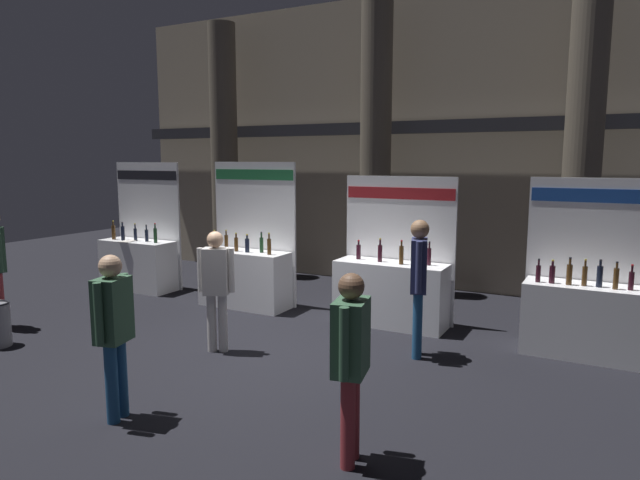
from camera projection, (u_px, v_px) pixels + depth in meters
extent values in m
plane|color=black|center=(261.00, 351.00, 7.56)|extent=(24.93, 24.93, 0.00)
cube|color=tan|center=(393.00, 143.00, 11.43)|extent=(12.47, 0.25, 5.78)
cube|color=#2D2D33|center=(388.00, 128.00, 11.12)|extent=(12.47, 0.20, 0.24)
cylinder|color=#665B4C|center=(224.00, 152.00, 12.30)|extent=(0.59, 0.59, 5.44)
cylinder|color=#665B4C|center=(375.00, 151.00, 10.63)|extent=(0.59, 0.59, 5.44)
cylinder|color=#665B4C|center=(583.00, 149.00, 8.96)|extent=(0.59, 0.59, 5.44)
cube|color=white|center=(138.00, 265.00, 11.06)|extent=(1.54, 0.60, 0.98)
cube|color=white|center=(149.00, 225.00, 11.25)|extent=(1.61, 0.04, 2.50)
cube|color=black|center=(146.00, 175.00, 11.09)|extent=(1.57, 0.01, 0.18)
cylinder|color=#472D14|center=(114.00, 232.00, 11.14)|extent=(0.07, 0.07, 0.28)
cylinder|color=#472D14|center=(113.00, 224.00, 11.11)|extent=(0.03, 0.03, 0.08)
cylinder|color=gold|center=(113.00, 221.00, 11.11)|extent=(0.03, 0.03, 0.02)
cylinder|color=black|center=(123.00, 233.00, 11.01)|extent=(0.07, 0.07, 0.28)
cylinder|color=black|center=(122.00, 225.00, 10.99)|extent=(0.03, 0.03, 0.07)
cylinder|color=black|center=(122.00, 222.00, 10.98)|extent=(0.03, 0.03, 0.02)
cylinder|color=black|center=(135.00, 235.00, 10.94)|extent=(0.06, 0.06, 0.24)
cylinder|color=black|center=(135.00, 226.00, 10.92)|extent=(0.03, 0.03, 0.08)
cylinder|color=gold|center=(135.00, 224.00, 10.91)|extent=(0.03, 0.03, 0.02)
cylinder|color=black|center=(147.00, 236.00, 10.86)|extent=(0.06, 0.06, 0.23)
cylinder|color=black|center=(146.00, 228.00, 10.84)|extent=(0.03, 0.03, 0.08)
cylinder|color=black|center=(146.00, 225.00, 10.83)|extent=(0.03, 0.03, 0.02)
cylinder|color=#19381E|center=(155.00, 236.00, 10.69)|extent=(0.07, 0.07, 0.28)
cylinder|color=#19381E|center=(155.00, 226.00, 10.67)|extent=(0.03, 0.03, 0.08)
cylinder|color=red|center=(155.00, 224.00, 10.66)|extent=(0.03, 0.03, 0.02)
cube|color=silver|center=(128.00, 241.00, 10.86)|extent=(0.27, 0.37, 0.02)
cube|color=white|center=(245.00, 279.00, 9.77)|extent=(1.60, 0.60, 0.98)
cube|color=white|center=(255.00, 233.00, 9.95)|extent=(1.68, 0.04, 2.52)
cube|color=#1E6638|center=(253.00, 175.00, 9.78)|extent=(1.63, 0.01, 0.18)
cylinder|color=black|center=(215.00, 242.00, 9.92)|extent=(0.07, 0.07, 0.25)
cylinder|color=black|center=(214.00, 233.00, 9.90)|extent=(0.03, 0.03, 0.07)
cylinder|color=gold|center=(214.00, 231.00, 9.89)|extent=(0.03, 0.03, 0.02)
cylinder|color=#472D14|center=(226.00, 242.00, 9.84)|extent=(0.06, 0.06, 0.26)
cylinder|color=#472D14|center=(226.00, 233.00, 9.81)|extent=(0.03, 0.03, 0.07)
cylinder|color=gold|center=(226.00, 230.00, 9.80)|extent=(0.03, 0.03, 0.02)
cylinder|color=#472D14|center=(236.00, 244.00, 9.68)|extent=(0.07, 0.07, 0.24)
cylinder|color=#472D14|center=(236.00, 236.00, 9.66)|extent=(0.03, 0.03, 0.07)
cylinder|color=gold|center=(236.00, 233.00, 9.65)|extent=(0.03, 0.03, 0.02)
cylinder|color=black|center=(247.00, 246.00, 9.57)|extent=(0.08, 0.08, 0.23)
cylinder|color=black|center=(247.00, 237.00, 9.55)|extent=(0.03, 0.03, 0.06)
cylinder|color=gold|center=(247.00, 235.00, 9.55)|extent=(0.03, 0.03, 0.02)
cylinder|color=#19381E|center=(262.00, 245.00, 9.54)|extent=(0.07, 0.07, 0.26)
cylinder|color=#19381E|center=(261.00, 235.00, 9.52)|extent=(0.03, 0.03, 0.08)
cylinder|color=black|center=(261.00, 232.00, 9.51)|extent=(0.03, 0.03, 0.02)
cylinder|color=#472D14|center=(269.00, 247.00, 9.34)|extent=(0.07, 0.07, 0.27)
cylinder|color=#472D14|center=(269.00, 236.00, 9.31)|extent=(0.03, 0.03, 0.09)
cylinder|color=gold|center=(269.00, 233.00, 9.30)|extent=(0.03, 0.03, 0.02)
cube|color=white|center=(390.00, 294.00, 8.66)|extent=(1.72, 0.60, 0.99)
cube|color=white|center=(399.00, 249.00, 8.86)|extent=(1.81, 0.04, 2.30)
cube|color=maroon|center=(399.00, 193.00, 8.71)|extent=(1.76, 0.01, 0.18)
cylinder|color=black|center=(359.00, 252.00, 8.87)|extent=(0.07, 0.07, 0.23)
cylinder|color=black|center=(359.00, 243.00, 8.85)|extent=(0.03, 0.03, 0.06)
cylinder|color=red|center=(359.00, 240.00, 8.85)|extent=(0.03, 0.03, 0.02)
cylinder|color=black|center=(380.00, 253.00, 8.64)|extent=(0.07, 0.07, 0.26)
cylinder|color=black|center=(380.00, 242.00, 8.62)|extent=(0.03, 0.03, 0.09)
cylinder|color=gold|center=(380.00, 239.00, 8.61)|extent=(0.03, 0.03, 0.02)
cylinder|color=#472D14|center=(401.00, 255.00, 8.43)|extent=(0.07, 0.07, 0.28)
cylinder|color=#472D14|center=(402.00, 244.00, 8.40)|extent=(0.03, 0.03, 0.07)
cylinder|color=red|center=(402.00, 241.00, 8.40)|extent=(0.03, 0.03, 0.02)
cylinder|color=black|center=(429.00, 257.00, 8.36)|extent=(0.06, 0.06, 0.26)
cylinder|color=black|center=(429.00, 245.00, 8.33)|extent=(0.03, 0.03, 0.08)
cylinder|color=black|center=(429.00, 242.00, 8.32)|extent=(0.03, 0.03, 0.02)
cube|color=white|center=(588.00, 322.00, 7.25)|extent=(1.60, 0.60, 0.96)
cube|color=white|center=(593.00, 265.00, 7.45)|extent=(1.68, 0.04, 2.32)
cube|color=navy|center=(598.00, 196.00, 7.30)|extent=(1.63, 0.01, 0.18)
cylinder|color=black|center=(538.00, 274.00, 7.37)|extent=(0.06, 0.06, 0.22)
cylinder|color=black|center=(539.00, 263.00, 7.35)|extent=(0.03, 0.03, 0.07)
cylinder|color=black|center=(539.00, 259.00, 7.35)|extent=(0.03, 0.03, 0.02)
cylinder|color=black|center=(552.00, 275.00, 7.31)|extent=(0.07, 0.07, 0.23)
cylinder|color=black|center=(553.00, 263.00, 7.29)|extent=(0.03, 0.03, 0.06)
cylinder|color=gold|center=(553.00, 260.00, 7.28)|extent=(0.03, 0.03, 0.02)
cylinder|color=#472D14|center=(569.00, 275.00, 7.21)|extent=(0.07, 0.07, 0.26)
cylinder|color=#472D14|center=(570.00, 262.00, 7.19)|extent=(0.03, 0.03, 0.08)
cylinder|color=black|center=(570.00, 258.00, 7.18)|extent=(0.03, 0.03, 0.02)
cylinder|color=#472D14|center=(585.00, 276.00, 7.15)|extent=(0.06, 0.06, 0.25)
cylinder|color=#472D14|center=(585.00, 263.00, 7.13)|extent=(0.03, 0.03, 0.08)
cylinder|color=gold|center=(586.00, 260.00, 7.12)|extent=(0.03, 0.03, 0.02)
cylinder|color=black|center=(600.00, 277.00, 7.08)|extent=(0.07, 0.07, 0.27)
cylinder|color=black|center=(601.00, 263.00, 7.06)|extent=(0.03, 0.03, 0.07)
cylinder|color=black|center=(601.00, 260.00, 7.05)|extent=(0.03, 0.03, 0.02)
cylinder|color=#472D14|center=(616.00, 279.00, 6.96)|extent=(0.06, 0.06, 0.27)
cylinder|color=#472D14|center=(617.00, 266.00, 6.94)|extent=(0.03, 0.03, 0.07)
cylinder|color=black|center=(617.00, 262.00, 6.93)|extent=(0.03, 0.03, 0.02)
cylinder|color=black|center=(631.00, 281.00, 6.92)|extent=(0.06, 0.06, 0.23)
cylinder|color=black|center=(632.00, 269.00, 6.90)|extent=(0.03, 0.03, 0.08)
cylinder|color=red|center=(633.00, 265.00, 6.89)|extent=(0.03, 0.03, 0.02)
cylinder|color=silver|center=(223.00, 323.00, 7.49)|extent=(0.12, 0.12, 0.79)
cylinder|color=silver|center=(212.00, 323.00, 7.50)|extent=(0.12, 0.12, 0.79)
cube|color=silver|center=(216.00, 271.00, 7.39)|extent=(0.39, 0.34, 0.62)
sphere|color=tan|center=(215.00, 240.00, 7.33)|extent=(0.22, 0.22, 0.22)
cylinder|color=silver|center=(231.00, 270.00, 7.38)|extent=(0.08, 0.08, 0.59)
cylinder|color=silver|center=(200.00, 270.00, 7.40)|extent=(0.08, 0.08, 0.59)
cylinder|color=maroon|center=(0.00, 301.00, 8.50)|extent=(0.12, 0.12, 0.87)
cylinder|color=navy|center=(112.00, 384.00, 5.45)|extent=(0.12, 0.12, 0.80)
cylinder|color=navy|center=(121.00, 378.00, 5.60)|extent=(0.12, 0.12, 0.80)
cube|color=#33563D|center=(113.00, 310.00, 5.42)|extent=(0.33, 0.40, 0.63)
sphere|color=tan|center=(110.00, 266.00, 5.35)|extent=(0.22, 0.22, 0.22)
cylinder|color=#33563D|center=(99.00, 314.00, 5.21)|extent=(0.08, 0.08, 0.60)
cylinder|color=#33563D|center=(125.00, 303.00, 5.62)|extent=(0.08, 0.08, 0.60)
cylinder|color=maroon|center=(348.00, 423.00, 4.64)|extent=(0.12, 0.12, 0.80)
cylinder|color=maroon|center=(353.00, 414.00, 4.81)|extent=(0.12, 0.12, 0.80)
cube|color=#33563D|center=(351.00, 337.00, 4.62)|extent=(0.33, 0.43, 0.63)
sphere|color=brown|center=(351.00, 286.00, 4.56)|extent=(0.22, 0.22, 0.22)
cylinder|color=#33563D|center=(344.00, 344.00, 4.39)|extent=(0.08, 0.08, 0.60)
cylinder|color=#33563D|center=(357.00, 327.00, 4.84)|extent=(0.08, 0.08, 0.60)
cylinder|color=navy|center=(418.00, 322.00, 7.37)|extent=(0.12, 0.12, 0.87)
cylinder|color=navy|center=(417.00, 326.00, 7.20)|extent=(0.12, 0.12, 0.87)
cube|color=navy|center=(419.00, 265.00, 7.18)|extent=(0.30, 0.42, 0.69)
sphere|color=#8C6647|center=(420.00, 229.00, 7.11)|extent=(0.24, 0.24, 0.24)
cylinder|color=navy|center=(419.00, 261.00, 7.40)|extent=(0.08, 0.08, 0.65)
cylinder|color=navy|center=(419.00, 268.00, 6.95)|extent=(0.08, 0.08, 0.65)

